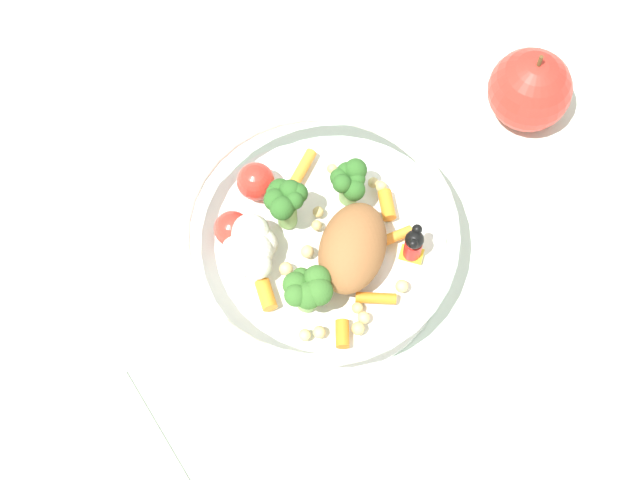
{
  "coord_description": "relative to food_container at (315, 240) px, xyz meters",
  "views": [
    {
      "loc": [
        0.31,
        -0.1,
        0.75
      ],
      "look_at": [
        -0.01,
        0.0,
        0.03
      ],
      "focal_mm": 54.11,
      "sensor_mm": 36.0,
      "label": 1
    }
  ],
  "objects": [
    {
      "name": "loose_apple",
      "position": [
        -0.08,
        0.22,
        0.01
      ],
      "size": [
        0.07,
        0.07,
        0.09
      ],
      "color": "red",
      "rests_on": "ground_plane"
    },
    {
      "name": "ground_plane",
      "position": [
        0.01,
        0.0,
        -0.03
      ],
      "size": [
        2.4,
        2.4,
        0.0
      ],
      "primitive_type": "plane",
      "color": "silver"
    },
    {
      "name": "food_container",
      "position": [
        0.0,
        0.0,
        0.0
      ],
      "size": [
        0.23,
        0.23,
        0.06
      ],
      "color": "white",
      "rests_on": "ground_plane"
    }
  ]
}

